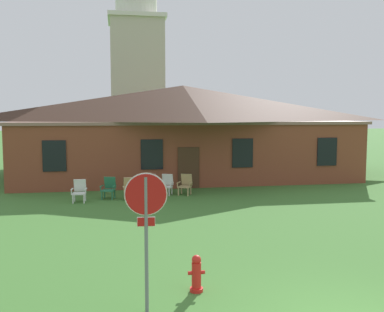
% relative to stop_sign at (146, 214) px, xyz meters
% --- Properties ---
extents(brick_building, '(19.42, 10.40, 5.50)m').
position_rel_stop_sign_xyz_m(brick_building, '(3.53, 18.62, 0.91)').
color(brick_building, brown).
rests_on(brick_building, ground).
extents(dome_tower, '(5.18, 5.18, 18.39)m').
position_rel_stop_sign_xyz_m(dome_tower, '(1.47, 33.68, 6.48)').
color(dome_tower, '#BCB29E').
rests_on(dome_tower, ground).
extents(stop_sign, '(0.80, 0.11, 2.67)m').
position_rel_stop_sign_xyz_m(stop_sign, '(0.00, 0.00, 0.00)').
color(stop_sign, slate).
rests_on(stop_sign, ground).
extents(lawn_chair_by_porch, '(0.67, 0.70, 0.96)m').
position_rel_stop_sign_xyz_m(lawn_chair_by_porch, '(-2.12, 11.01, -1.39)').
color(lawn_chair_by_porch, silver).
rests_on(lawn_chair_by_porch, ground).
extents(lawn_chair_near_door, '(0.74, 0.78, 0.96)m').
position_rel_stop_sign_xyz_m(lawn_chair_near_door, '(-0.89, 11.57, -1.39)').
color(lawn_chair_near_door, '#28704C').
rests_on(lawn_chair_near_door, ground).
extents(lawn_chair_left_end, '(0.68, 0.71, 0.96)m').
position_rel_stop_sign_xyz_m(lawn_chair_left_end, '(0.03, 11.24, -1.39)').
color(lawn_chair_left_end, tan).
rests_on(lawn_chair_left_end, ground).
extents(lawn_chair_middle, '(0.83, 0.86, 0.96)m').
position_rel_stop_sign_xyz_m(lawn_chair_middle, '(0.72, 10.98, -1.39)').
color(lawn_chair_middle, tan).
rests_on(lawn_chair_middle, ground).
extents(lawn_chair_right_end, '(0.79, 0.84, 0.96)m').
position_rel_stop_sign_xyz_m(lawn_chair_right_end, '(1.75, 12.06, -1.39)').
color(lawn_chair_right_end, silver).
rests_on(lawn_chair_right_end, ground).
extents(lawn_chair_far_side, '(0.81, 0.85, 0.96)m').
position_rel_stop_sign_xyz_m(lawn_chair_far_side, '(2.62, 11.93, -1.39)').
color(lawn_chair_far_side, tan).
rests_on(lawn_chair_far_side, ground).
extents(fire_hydrant, '(0.36, 0.28, 0.79)m').
position_rel_stop_sign_xyz_m(fire_hydrant, '(1.10, 0.78, -1.52)').
color(fire_hydrant, red).
rests_on(fire_hydrant, ground).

